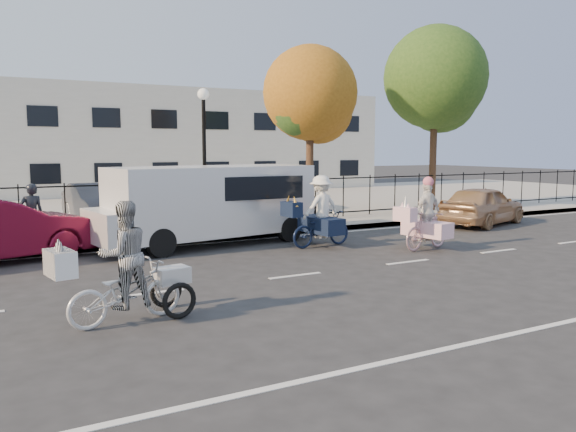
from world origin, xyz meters
TOP-DOWN VIEW (x-y plane):
  - ground at (0.00, 0.00)m, footprint 120.00×120.00m
  - road_markings at (0.00, 0.00)m, footprint 60.00×9.52m
  - curb at (0.00, 5.05)m, footprint 60.00×0.10m
  - sidewalk at (0.00, 6.10)m, footprint 60.00×2.20m
  - parking_lot at (0.00, 15.00)m, footprint 60.00×15.60m
  - iron_fence at (0.00, 7.20)m, footprint 58.00×0.06m
  - building at (0.00, 25.00)m, footprint 34.00×10.00m
  - lamppost at (0.50, 6.80)m, footprint 0.36×0.36m
  - street_sign at (-1.85, 6.80)m, footprint 0.85×0.06m
  - zebra_trike at (-3.77, -1.54)m, footprint 2.18×1.08m
  - unicorn_bike at (4.49, 1.07)m, footprint 1.94×1.37m
  - bull_bike at (2.30, 2.77)m, footprint 2.09×1.44m
  - white_van at (-0.22, 4.50)m, footprint 6.32×2.86m
  - gold_sedan at (9.49, 3.82)m, footprint 4.32×2.78m
  - pedestrian at (-4.58, 5.73)m, footprint 0.64×0.47m
  - lot_car_c at (-2.35, 9.62)m, footprint 1.78×4.12m
  - lot_car_d at (5.15, 9.91)m, footprint 2.21×3.98m
  - tree_mid at (5.28, 8.26)m, footprint 3.53×3.50m
  - tree_east at (10.52, 7.36)m, footprint 4.08×4.08m

SIDE VIEW (x-z plane):
  - ground at x=0.00m, z-range 0.00..0.00m
  - road_markings at x=0.00m, z-range 0.00..0.01m
  - curb at x=0.00m, z-range 0.00..0.15m
  - sidewalk at x=0.00m, z-range 0.00..0.15m
  - parking_lot at x=0.00m, z-range 0.00..0.15m
  - gold_sedan at x=9.49m, z-range 0.00..1.37m
  - unicorn_bike at x=4.49m, z-range -0.25..1.66m
  - zebra_trike at x=-3.77m, z-range -0.21..1.65m
  - bull_bike at x=2.30m, z-range -0.19..1.73m
  - lot_car_d at x=5.15m, z-range 0.15..1.43m
  - lot_car_c at x=-2.35m, z-range 0.15..1.47m
  - iron_fence at x=0.00m, z-range 0.15..1.65m
  - pedestrian at x=-4.58m, z-range 0.15..1.75m
  - white_van at x=-0.22m, z-range 0.11..2.26m
  - street_sign at x=-1.85m, z-range 0.52..2.32m
  - building at x=0.00m, z-range 0.00..6.00m
  - lamppost at x=0.50m, z-range 0.95..5.28m
  - tree_mid at x=5.28m, z-range 1.28..7.70m
  - tree_east at x=10.52m, z-range 1.50..8.97m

